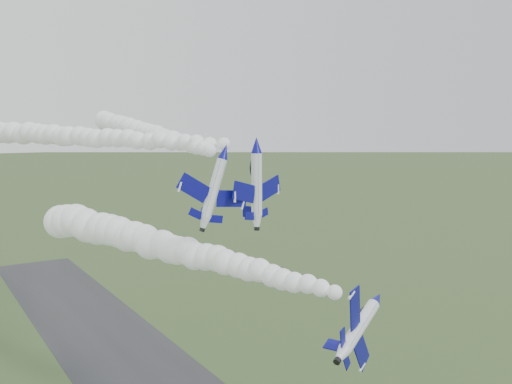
# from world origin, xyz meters

# --- Properties ---
(jet_lead) EXTENTS (6.41, 11.39, 9.31)m
(jet_lead) POSITION_xyz_m (7.96, -0.46, 28.25)
(jet_lead) COLOR white
(smoke_trail_jet_lead) EXTENTS (29.21, 55.11, 5.68)m
(smoke_trail_jet_lead) POSITION_xyz_m (-3.85, 28.73, 29.92)
(smoke_trail_jet_lead) COLOR white
(jet_pair_left) EXTENTS (9.23, 11.52, 3.69)m
(jet_pair_left) POSITION_xyz_m (-1.46, 17.59, 44.20)
(jet_pair_left) COLOR white
(smoke_trail_jet_pair_left) EXTENTS (11.92, 74.10, 4.53)m
(smoke_trail_jet_pair_left) POSITION_xyz_m (2.57, 57.24, 46.34)
(smoke_trail_jet_pair_left) COLOR white
(jet_pair_right) EXTENTS (10.48, 12.02, 3.08)m
(jet_pair_right) POSITION_xyz_m (3.73, 18.22, 44.94)
(jet_pair_right) COLOR white
(smoke_trail_jet_pair_right) EXTENTS (31.31, 69.56, 4.46)m
(smoke_trail_jet_pair_right) POSITION_xyz_m (-10.44, 55.53, 45.61)
(smoke_trail_jet_pair_right) COLOR white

